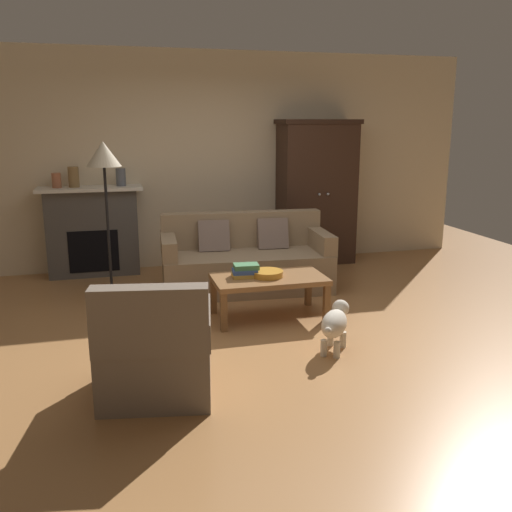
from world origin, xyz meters
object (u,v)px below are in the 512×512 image
object	(u,v)px
mantel_vase_terracotta	(57,180)
armchair_near_left	(156,353)
couch	(246,262)
mantel_vase_slate	(121,177)
coffee_table	(269,282)
book_stack	(245,271)
dog	(335,323)
armoire	(316,192)
floor_lamp	(104,164)
fireplace	(93,231)
fruit_bowl	(267,274)
mantel_vase_bronze	(74,177)

from	to	relation	value
mantel_vase_terracotta	armchair_near_left	world-z (taller)	mantel_vase_terracotta
couch	mantel_vase_slate	size ratio (longest dim) A/B	9.01
couch	coffee_table	size ratio (longest dim) A/B	1.79
couch	book_stack	world-z (taller)	couch
book_stack	dog	size ratio (longest dim) A/B	0.55
armoire	floor_lamp	bearing A→B (deg)	-159.97
mantel_vase_slate	dog	size ratio (longest dim) A/B	0.45
floor_lamp	dog	distance (m)	2.95
book_stack	floor_lamp	distance (m)	1.89
book_stack	fireplace	bearing A→B (deg)	125.39
mantel_vase_slate	armchair_near_left	distance (m)	3.57
mantel_vase_slate	floor_lamp	world-z (taller)	floor_lamp
fireplace	fruit_bowl	xyz separation A→B (m)	(1.68, -2.11, -0.12)
fireplace	armchair_near_left	world-z (taller)	fireplace
coffee_table	mantel_vase_bronze	bearing A→B (deg)	131.72
coffee_table	fruit_bowl	size ratio (longest dim) A/B	3.55
couch	fruit_bowl	xyz separation A→B (m)	(-0.03, -1.03, 0.13)
book_stack	floor_lamp	size ratio (longest dim) A/B	0.16
mantel_vase_terracotta	mantel_vase_slate	xyz separation A→B (m)	(0.76, 0.00, 0.02)
mantel_vase_bronze	book_stack	bearing A→B (deg)	-51.18
book_stack	couch	bearing A→B (deg)	76.00
couch	fruit_bowl	distance (m)	1.04
fireplace	dog	world-z (taller)	fireplace
book_stack	mantel_vase_bronze	world-z (taller)	mantel_vase_bronze
coffee_table	mantel_vase_terracotta	world-z (taller)	mantel_vase_terracotta
fruit_bowl	book_stack	xyz separation A→B (m)	(-0.21, 0.05, 0.03)
couch	fruit_bowl	size ratio (longest dim) A/B	6.36
mantel_vase_terracotta	floor_lamp	distance (m)	1.24
armoire	dog	distance (m)	3.20
book_stack	dog	world-z (taller)	book_stack
coffee_table	floor_lamp	world-z (taller)	floor_lamp
armoire	dog	xyz separation A→B (m)	(-0.94, -2.98, -0.72)
mantel_vase_slate	dog	distance (m)	3.58
coffee_table	dog	xyz separation A→B (m)	(0.31, -0.94, -0.12)
fireplace	mantel_vase_bronze	distance (m)	0.70
couch	mantel_vase_bronze	distance (m)	2.36
mantel_vase_terracotta	mantel_vase_bronze	distance (m)	0.20
fireplace	couch	size ratio (longest dim) A/B	0.64
mantel_vase_bronze	armchair_near_left	distance (m)	3.63
book_stack	mantel_vase_bronze	size ratio (longest dim) A/B	1.09
fireplace	fruit_bowl	distance (m)	2.70
couch	coffee_table	bearing A→B (deg)	-90.99
mantel_vase_slate	floor_lamp	bearing A→B (deg)	-100.04
dog	armchair_near_left	bearing A→B (deg)	-164.82
floor_lamp	mantel_vase_terracotta	bearing A→B (deg)	118.19
armoire	fruit_bowl	xyz separation A→B (m)	(-1.27, -2.03, -0.52)
armoire	book_stack	bearing A→B (deg)	-126.75
mantel_vase_terracotta	armchair_near_left	bearing A→B (deg)	-76.16
fireplace	armoire	bearing A→B (deg)	-1.51
mantel_vase_bronze	mantel_vase_slate	distance (m)	0.56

